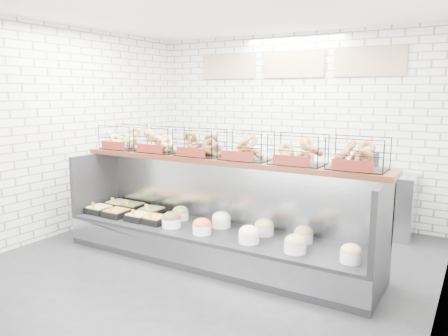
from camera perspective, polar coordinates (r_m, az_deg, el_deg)
The scene contains 5 objects.
ground at distance 5.29m, azimuth -3.23°, elevation -13.02°, with size 5.50×5.50×0.00m, color black.
room_shell at distance 5.38m, azimuth 0.21°, elevation 9.90°, with size 5.02×5.51×3.01m.
display_case at distance 5.45m, azimuth -1.39°, elevation -8.61°, with size 4.00×0.90×1.20m.
bagel_shelf at distance 5.35m, azimuth -0.27°, elevation 2.71°, with size 4.10×0.50×0.40m.
prep_counter at distance 7.19m, azimuth 7.61°, elevation -2.96°, with size 4.00×0.60×1.20m.
Camera 1 is at (2.75, -4.02, 2.05)m, focal length 35.00 mm.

